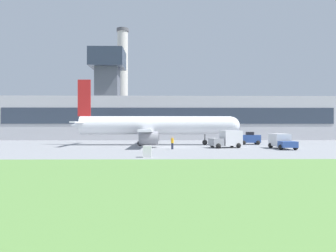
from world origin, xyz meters
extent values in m
plane|color=gray|center=(0.00, 0.00, 0.00)|extent=(400.00, 400.00, 0.00)
cube|color=#5B8942|center=(0.00, -36.50, 0.03)|extent=(240.00, 37.00, 0.06)
cube|color=#B2B2B7|center=(0.00, 28.71, 4.79)|extent=(72.79, 10.56, 9.57)
cube|color=#2D3847|center=(0.00, 23.38, 5.27)|extent=(71.34, 0.16, 3.45)
cube|color=#4C515B|center=(-13.98, 28.71, 8.23)|extent=(5.15, 5.15, 16.46)
cube|color=#283342|center=(-13.98, 28.71, 18.52)|extent=(7.72, 7.72, 4.12)
cylinder|color=beige|center=(-14.35, 60.13, 16.96)|extent=(3.40, 3.40, 33.92)
cylinder|color=#4C4C51|center=(-14.35, 60.13, 34.43)|extent=(3.91, 3.91, 1.02)
cylinder|color=white|center=(-2.37, 5.57, 3.13)|extent=(24.07, 2.91, 2.91)
sphere|color=white|center=(9.66, 5.57, 3.13)|extent=(2.76, 2.76, 2.76)
cone|color=white|center=(-14.40, 5.57, 3.13)|extent=(3.20, 2.76, 2.76)
cube|color=#B21E1E|center=(-13.79, 5.57, 7.50)|extent=(2.03, 0.24, 5.82)
cube|color=white|center=(-13.93, 2.30, 3.57)|extent=(0.78, 6.55, 0.20)
cube|color=white|center=(-13.93, 8.85, 3.57)|extent=(0.78, 6.55, 0.20)
cube|color=white|center=(-3.57, -0.47, 2.41)|extent=(1.74, 10.92, 0.36)
cube|color=white|center=(-3.57, 11.61, 2.41)|extent=(1.74, 10.92, 0.36)
cylinder|color=gray|center=(-3.27, -0.80, 1.30)|extent=(2.71, 1.92, 1.92)
cylinder|color=gray|center=(-3.27, 11.94, 1.30)|extent=(2.71, 1.92, 1.92)
cylinder|color=#59595B|center=(5.45, 5.57, 1.41)|extent=(0.20, 0.20, 2.00)
sphere|color=black|center=(5.45, 5.57, 0.41)|extent=(0.82, 0.82, 0.82)
cylinder|color=#59595B|center=(-4.78, 3.52, 1.41)|extent=(0.20, 0.20, 2.00)
sphere|color=black|center=(-4.78, 3.52, 0.41)|extent=(0.82, 0.82, 0.82)
cylinder|color=#59595B|center=(-4.78, 7.62, 1.41)|extent=(0.20, 0.20, 2.00)
sphere|color=black|center=(-4.78, 7.62, 0.41)|extent=(0.82, 0.82, 0.82)
cube|color=#2D4C93|center=(13.04, 6.90, 0.94)|extent=(3.44, 2.44, 1.24)
cube|color=black|center=(13.04, 6.90, 1.81)|extent=(1.28, 1.60, 0.50)
sphere|color=black|center=(14.07, 5.78, 0.35)|extent=(0.70, 0.70, 0.70)
sphere|color=black|center=(14.27, 7.79, 0.35)|extent=(0.70, 0.70, 0.70)
sphere|color=black|center=(11.81, 6.00, 0.35)|extent=(0.70, 0.70, 0.70)
sphere|color=black|center=(12.01, 8.02, 0.35)|extent=(0.70, 0.70, 0.70)
cube|color=#2D4C93|center=(14.45, -5.79, 0.70)|extent=(1.93, 1.96, 0.77)
cube|color=silver|center=(14.44, -2.86, 1.14)|extent=(1.94, 3.35, 1.65)
sphere|color=black|center=(13.54, -5.93, 0.35)|extent=(0.70, 0.70, 0.70)
sphere|color=black|center=(15.37, -5.92, 0.35)|extent=(0.70, 0.70, 0.70)
sphere|color=black|center=(13.53, -2.03, 0.35)|extent=(0.70, 0.70, 0.70)
sphere|color=black|center=(15.36, -2.02, 0.35)|extent=(0.70, 0.70, 0.70)
cube|color=gray|center=(6.01, -1.96, 0.81)|extent=(1.95, 2.47, 1.00)
cube|color=silver|center=(8.17, -1.43, 1.35)|extent=(2.98, 2.72, 2.07)
sphere|color=black|center=(5.66, -0.98, 0.35)|extent=(0.70, 0.70, 0.70)
sphere|color=black|center=(6.15, -2.99, 0.35)|extent=(0.70, 0.70, 0.70)
sphere|color=black|center=(8.54, -0.28, 0.35)|extent=(0.70, 0.70, 0.70)
sphere|color=black|center=(9.03, -2.29, 0.35)|extent=(0.70, 0.70, 0.70)
cylinder|color=#23283D|center=(-0.05, -4.40, 0.40)|extent=(0.38, 0.38, 0.79)
cylinder|color=#F2A514|center=(-0.05, -4.40, 1.11)|extent=(0.48, 0.48, 0.63)
sphere|color=tan|center=(-0.05, -4.40, 1.53)|extent=(0.22, 0.22, 0.22)
cube|color=silver|center=(-2.77, -15.52, 0.55)|extent=(0.80, 0.75, 1.09)
camera|label=1|loc=(-1.31, -46.67, 2.92)|focal=35.00mm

